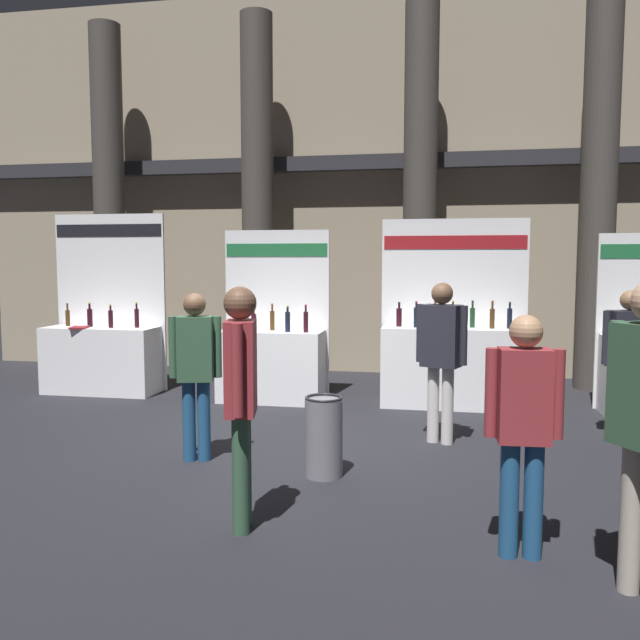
# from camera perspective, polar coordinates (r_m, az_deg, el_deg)

# --- Properties ---
(ground_plane) EXTENTS (26.55, 26.55, 0.00)m
(ground_plane) POSITION_cam_1_polar(r_m,az_deg,el_deg) (6.96, -3.76, -10.88)
(ground_plane) COLOR black
(hall_colonnade) EXTENTS (13.27, 1.32, 6.41)m
(hall_colonnade) POSITION_cam_1_polar(r_m,az_deg,el_deg) (11.24, 2.09, 11.46)
(hall_colonnade) COLOR gray
(hall_colonnade) RESTS_ON ground_plane
(exhibitor_booth_0) EXTENTS (1.71, 0.72, 2.60)m
(exhibitor_booth_0) POSITION_cam_1_polar(r_m,az_deg,el_deg) (10.07, -18.34, -2.51)
(exhibitor_booth_0) COLOR white
(exhibitor_booth_0) RESTS_ON ground_plane
(exhibitor_booth_1) EXTENTS (1.48, 0.66, 2.34)m
(exhibitor_booth_1) POSITION_cam_1_polar(r_m,az_deg,el_deg) (9.02, -4.19, -3.30)
(exhibitor_booth_1) COLOR white
(exhibitor_booth_1) RESTS_ON ground_plane
(exhibitor_booth_2) EXTENTS (1.93, 0.66, 2.48)m
(exhibitor_booth_2) POSITION_cam_1_polar(r_m,az_deg,el_deg) (8.84, 11.43, -3.30)
(exhibitor_booth_2) COLOR white
(exhibitor_booth_2) RESTS_ON ground_plane
(trash_bin) EXTENTS (0.34, 0.34, 0.72)m
(trash_bin) POSITION_cam_1_polar(r_m,az_deg,el_deg) (5.94, 0.33, -10.06)
(trash_bin) COLOR slate
(trash_bin) RESTS_ON ground_plane
(visitor_0) EXTENTS (0.27, 0.50, 1.75)m
(visitor_0) POSITION_cam_1_polar(r_m,az_deg,el_deg) (4.68, -6.87, -5.94)
(visitor_0) COLOR #33563D
(visitor_0) RESTS_ON ground_plane
(visitor_1) EXTENTS (0.53, 0.37, 1.69)m
(visitor_1) POSITION_cam_1_polar(r_m,az_deg,el_deg) (6.98, 10.48, -2.36)
(visitor_1) COLOR silver
(visitor_1) RESTS_ON ground_plane
(visitor_2) EXTENTS (0.49, 0.23, 1.59)m
(visitor_2) POSITION_cam_1_polar(r_m,az_deg,el_deg) (4.44, 17.25, -8.18)
(visitor_2) COLOR navy
(visitor_2) RESTS_ON ground_plane
(visitor_7) EXTENTS (0.49, 0.30, 1.62)m
(visitor_7) POSITION_cam_1_polar(r_m,az_deg,el_deg) (6.38, -10.75, -3.73)
(visitor_7) COLOR navy
(visitor_7) RESTS_ON ground_plane
(visitor_8) EXTENTS (0.57, 0.33, 1.60)m
(visitor_8) POSITION_cam_1_polar(r_m,az_deg,el_deg) (7.85, 25.18, -2.38)
(visitor_8) COLOR #23232D
(visitor_8) RESTS_ON ground_plane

